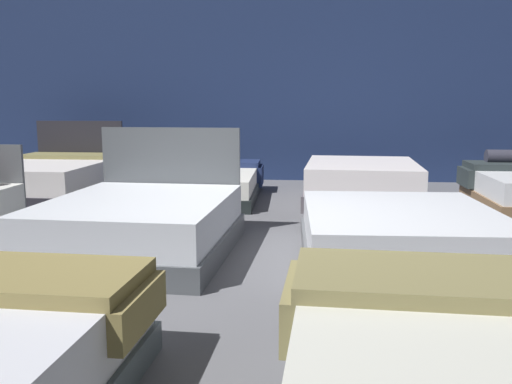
% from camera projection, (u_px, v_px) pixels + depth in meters
% --- Properties ---
extents(ground_plane, '(18.00, 18.00, 0.02)m').
position_uv_depth(ground_plane, '(262.00, 267.00, 4.40)').
color(ground_plane, '#5B5B60').
extents(showroom_back_wall, '(18.00, 0.06, 3.50)m').
position_uv_depth(showroom_back_wall, '(290.00, 78.00, 9.16)').
color(showroom_back_wall, navy).
rests_on(showroom_back_wall, ground_plane).
extents(bed_5, '(1.61, 1.98, 1.07)m').
position_uv_depth(bed_5, '(141.00, 225.00, 4.74)').
color(bed_5, '#4D5156').
rests_on(bed_5, ground_plane).
extents(bed_6, '(1.70, 2.00, 0.44)m').
position_uv_depth(bed_6, '(400.00, 235.00, 4.52)').
color(bed_6, '#585A5D').
rests_on(bed_6, ground_plane).
extents(bed_8, '(1.58, 2.15, 1.05)m').
position_uv_depth(bed_8, '(52.00, 178.00, 7.80)').
color(bed_8, '#28272E').
rests_on(bed_8, ground_plane).
extents(bed_9, '(1.75, 2.19, 0.46)m').
position_uv_depth(bed_9, '(199.00, 184.00, 7.56)').
color(bed_9, black).
rests_on(bed_9, ground_plane).
extents(bed_10, '(1.60, 2.01, 0.54)m').
position_uv_depth(bed_10, '(361.00, 182.00, 7.28)').
color(bed_10, '#575157').
rests_on(bed_10, ground_plane).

